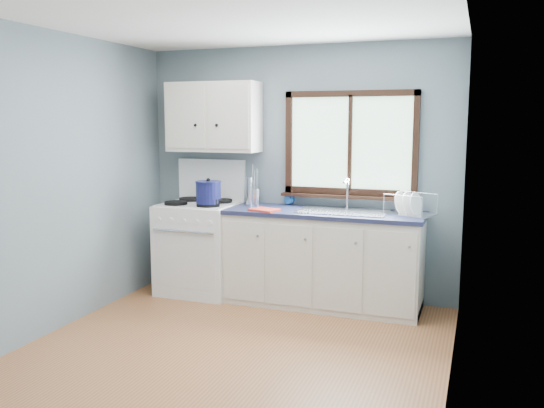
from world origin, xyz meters
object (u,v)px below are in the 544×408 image
(skillet, at_px, (209,201))
(dish_rack, at_px, (409,209))
(utensil_crock, at_px, (255,196))
(base_cabinets, at_px, (323,263))
(gas_range, at_px, (200,245))
(stockpot, at_px, (208,192))
(thermos, at_px, (249,191))
(sink, at_px, (342,218))

(skillet, xyz_separation_m, dish_rack, (1.91, 0.21, -0.01))
(utensil_crock, bearing_deg, base_cabinets, -13.52)
(gas_range, distance_m, skillet, 0.55)
(stockpot, bearing_deg, thermos, 38.73)
(sink, relative_size, utensil_crock, 2.07)
(base_cabinets, height_order, sink, sink)
(base_cabinets, bearing_deg, sink, -0.13)
(base_cabinets, distance_m, utensil_crock, 0.99)
(skillet, height_order, utensil_crock, utensil_crock)
(thermos, xyz_separation_m, dish_rack, (1.58, -0.05, -0.09))
(thermos, bearing_deg, utensil_crock, 79.35)
(sink, xyz_separation_m, dish_rack, (0.61, 0.03, 0.12))
(sink, bearing_deg, utensil_crock, 168.94)
(sink, relative_size, skillet, 2.27)
(skillet, bearing_deg, thermos, 38.09)
(skillet, bearing_deg, stockpot, -153.24)
(base_cabinets, relative_size, sink, 2.20)
(base_cabinets, height_order, thermos, thermos)
(thermos, height_order, dish_rack, thermos)
(thermos, distance_m, dish_rack, 1.59)
(gas_range, distance_m, thermos, 0.77)
(utensil_crock, distance_m, thermos, 0.12)
(base_cabinets, relative_size, thermos, 6.50)
(gas_range, relative_size, thermos, 4.78)
(base_cabinets, relative_size, skillet, 4.99)
(utensil_crock, relative_size, thermos, 1.43)
(base_cabinets, distance_m, dish_rack, 0.97)
(skillet, bearing_deg, gas_range, 139.78)
(base_cabinets, relative_size, utensil_crock, 4.56)
(gas_range, height_order, stockpot, gas_range)
(sink, distance_m, stockpot, 1.33)
(skillet, xyz_separation_m, stockpot, (-0.00, -0.00, 0.09))
(stockpot, bearing_deg, gas_range, 139.79)
(stockpot, bearing_deg, utensil_crock, 46.29)
(stockpot, relative_size, thermos, 1.08)
(gas_range, bearing_deg, dish_rack, 1.42)
(utensil_crock, distance_m, dish_rack, 1.57)
(skillet, relative_size, thermos, 1.30)
(gas_range, xyz_separation_m, dish_rack, (2.09, 0.05, 0.48))
(gas_range, bearing_deg, stockpot, -40.21)
(thermos, bearing_deg, skillet, -141.19)
(sink, distance_m, thermos, 1.00)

